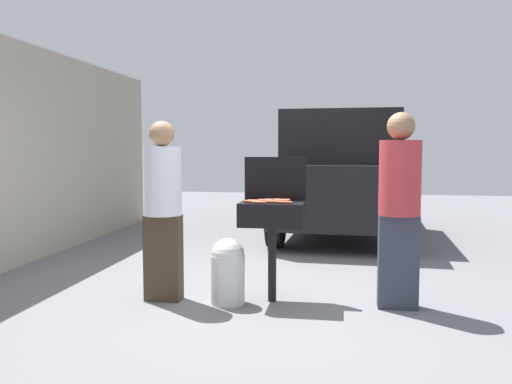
# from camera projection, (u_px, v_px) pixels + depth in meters

# --- Properties ---
(ground_plane) EXTENTS (24.00, 24.00, 0.00)m
(ground_plane) POSITION_uv_depth(u_px,v_px,m) (252.00, 297.00, 5.21)
(ground_plane) COLOR slate
(house_wall_side) EXTENTS (0.24, 8.00, 2.77)m
(house_wall_side) POSITION_uv_depth(u_px,v_px,m) (14.00, 154.00, 6.58)
(house_wall_side) COLOR #B2A893
(house_wall_side) RESTS_ON ground
(bbq_grill) EXTENTS (0.60, 0.44, 0.95)m
(bbq_grill) POSITION_uv_depth(u_px,v_px,m) (272.00, 217.00, 5.00)
(bbq_grill) COLOR black
(bbq_grill) RESTS_ON ground
(grill_lid_open) EXTENTS (0.60, 0.05, 0.42)m
(grill_lid_open) POSITION_uv_depth(u_px,v_px,m) (275.00, 178.00, 5.19)
(grill_lid_open) COLOR black
(grill_lid_open) RESTS_ON bbq_grill
(hot_dog_0) EXTENTS (0.13, 0.03, 0.03)m
(hot_dog_0) POSITION_uv_depth(u_px,v_px,m) (283.00, 200.00, 5.01)
(hot_dog_0) COLOR #C6593D
(hot_dog_0) RESTS_ON bbq_grill
(hot_dog_1) EXTENTS (0.13, 0.03, 0.03)m
(hot_dog_1) POSITION_uv_depth(u_px,v_px,m) (255.00, 202.00, 4.88)
(hot_dog_1) COLOR #AD4228
(hot_dog_1) RESTS_ON bbq_grill
(hot_dog_2) EXTENTS (0.13, 0.03, 0.03)m
(hot_dog_2) POSITION_uv_depth(u_px,v_px,m) (265.00, 200.00, 5.02)
(hot_dog_2) COLOR #AD4228
(hot_dog_2) RESTS_ON bbq_grill
(hot_dog_3) EXTENTS (0.13, 0.03, 0.03)m
(hot_dog_3) POSITION_uv_depth(u_px,v_px,m) (265.00, 201.00, 4.99)
(hot_dog_3) COLOR #B74C33
(hot_dog_3) RESTS_ON bbq_grill
(hot_dog_4) EXTENTS (0.13, 0.03, 0.03)m
(hot_dog_4) POSITION_uv_depth(u_px,v_px,m) (271.00, 201.00, 4.93)
(hot_dog_4) COLOR #B74C33
(hot_dog_4) RESTS_ON bbq_grill
(hot_dog_5) EXTENTS (0.13, 0.04, 0.03)m
(hot_dog_5) POSITION_uv_depth(u_px,v_px,m) (285.00, 203.00, 4.82)
(hot_dog_5) COLOR #AD4228
(hot_dog_5) RESTS_ON bbq_grill
(hot_dog_6) EXTENTS (0.13, 0.03, 0.03)m
(hot_dog_6) POSITION_uv_depth(u_px,v_px,m) (283.00, 200.00, 5.09)
(hot_dog_6) COLOR #AD4228
(hot_dog_6) RESTS_ON bbq_grill
(hot_dog_7) EXTENTS (0.13, 0.04, 0.03)m
(hot_dog_7) POSITION_uv_depth(u_px,v_px,m) (259.00, 202.00, 4.85)
(hot_dog_7) COLOR #C6593D
(hot_dog_7) RESTS_ON bbq_grill
(hot_dog_8) EXTENTS (0.13, 0.03, 0.03)m
(hot_dog_8) POSITION_uv_depth(u_px,v_px,m) (272.00, 200.00, 5.06)
(hot_dog_8) COLOR #B74C33
(hot_dog_8) RESTS_ON bbq_grill
(hot_dog_9) EXTENTS (0.13, 0.03, 0.03)m
(hot_dog_9) POSITION_uv_depth(u_px,v_px,m) (251.00, 201.00, 4.92)
(hot_dog_9) COLOR #C6593D
(hot_dog_9) RESTS_ON bbq_grill
(hot_dog_10) EXTENTS (0.13, 0.03, 0.03)m
(hot_dog_10) POSITION_uv_depth(u_px,v_px,m) (255.00, 201.00, 4.97)
(hot_dog_10) COLOR #AD4228
(hot_dog_10) RESTS_ON bbq_grill
(hot_dog_11) EXTENTS (0.13, 0.03, 0.03)m
(hot_dog_11) POSITION_uv_depth(u_px,v_px,m) (274.00, 202.00, 4.88)
(hot_dog_11) COLOR #B74C33
(hot_dog_11) RESTS_ON bbq_grill
(hot_dog_12) EXTENTS (0.13, 0.04, 0.03)m
(hot_dog_12) POSITION_uv_depth(u_px,v_px,m) (281.00, 201.00, 4.98)
(hot_dog_12) COLOR #C6593D
(hot_dog_12) RESTS_ON bbq_grill
(propane_tank) EXTENTS (0.32, 0.32, 0.62)m
(propane_tank) POSITION_uv_depth(u_px,v_px,m) (228.00, 270.00, 4.96)
(propane_tank) COLOR silver
(propane_tank) RESTS_ON ground
(person_left) EXTENTS (0.36, 0.36, 1.71)m
(person_left) POSITION_uv_depth(u_px,v_px,m) (163.00, 204.00, 5.04)
(person_left) COLOR #3F3323
(person_left) RESTS_ON ground
(person_right) EXTENTS (0.37, 0.37, 1.77)m
(person_right) POSITION_uv_depth(u_px,v_px,m) (399.00, 203.00, 4.78)
(person_right) COLOR #333847
(person_right) RESTS_ON ground
(parked_minivan) EXTENTS (2.21, 4.49, 2.02)m
(parked_minivan) POSITION_uv_depth(u_px,v_px,m) (343.00, 173.00, 8.99)
(parked_minivan) COLOR black
(parked_minivan) RESTS_ON ground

